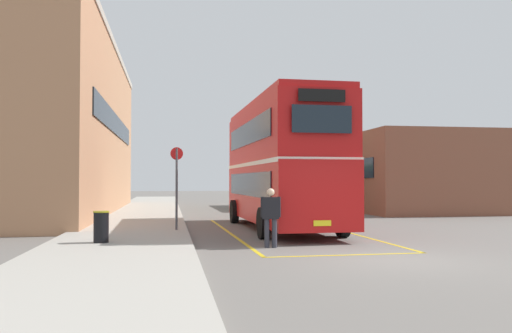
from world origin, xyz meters
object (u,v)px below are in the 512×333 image
single_deck_bus (278,184)px  pedestrian_boarding (271,214)px  litter_bin (101,227)px  bus_stop_sign (177,180)px  double_decker_bus (281,163)px

single_deck_bus → pedestrian_boarding: bearing=-102.2°
pedestrian_boarding → litter_bin: (-4.60, 0.76, -0.36)m
litter_bin → bus_stop_sign: bearing=59.1°
pedestrian_boarding → bus_stop_sign: bearing=120.4°
double_decker_bus → single_deck_bus: bearing=78.7°
double_decker_bus → single_deck_bus: size_ratio=1.14×
litter_bin → bus_stop_sign: size_ratio=0.30×
single_deck_bus → pedestrian_boarding: size_ratio=5.53×
pedestrian_boarding → single_deck_bus: bearing=77.8°
double_decker_bus → litter_bin: size_ratio=11.92×
single_deck_bus → pedestrian_boarding: 21.14m
bus_stop_sign → litter_bin: bearing=-120.9°
pedestrian_boarding → bus_stop_sign: 5.03m
single_deck_bus → pedestrian_boarding: single_deck_bus is taller
single_deck_bus → bus_stop_sign: size_ratio=3.15×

